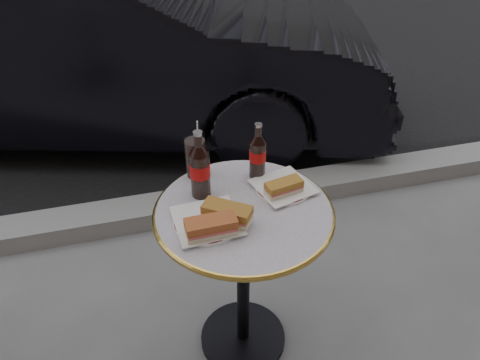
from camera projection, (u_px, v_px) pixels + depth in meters
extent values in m
plane|color=slate|center=(243.00, 339.00, 2.02)|extent=(80.00, 80.00, 0.00)
cube|color=black|center=(140.00, 9.00, 5.92)|extent=(40.00, 8.00, 0.00)
cube|color=gray|center=(202.00, 204.00, 2.70)|extent=(40.00, 0.20, 0.12)
cylinder|color=white|center=(207.00, 222.00, 1.53)|extent=(0.25, 0.25, 0.01)
cylinder|color=white|center=(283.00, 188.00, 1.68)|extent=(0.21, 0.21, 0.01)
cube|color=#AD552C|center=(211.00, 228.00, 1.46)|extent=(0.16, 0.08, 0.06)
cube|color=#A26829|center=(227.00, 214.00, 1.51)|extent=(0.17, 0.15, 0.06)
cube|color=#A9702A|center=(284.00, 188.00, 1.63)|extent=(0.14, 0.09, 0.05)
cylinder|color=black|center=(196.00, 158.00, 1.71)|extent=(0.09, 0.09, 0.15)
imported|color=black|center=(96.00, 42.00, 3.17)|extent=(2.38, 4.11, 1.28)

